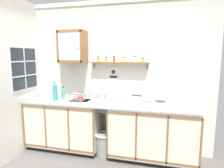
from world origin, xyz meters
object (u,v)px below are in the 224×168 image
object	(u,v)px
bottle_opaque_white_1	(58,91)
trash_bin	(104,144)
warning_sign	(113,74)
dish_rack	(80,99)
bottle_soda_green_0	(63,94)
saucepan	(147,98)
sink	(98,102)
mug	(81,99)
bottle_detergent_teal_2	(55,92)
wall_cabinet	(73,47)
hot_plate_stove	(153,103)

from	to	relation	value
bottle_opaque_white_1	trash_bin	xyz separation A→B (m)	(0.93, -0.14, -0.86)
bottle_opaque_white_1	warning_sign	distance (m)	1.09
dish_rack	warning_sign	size ratio (longest dim) A/B	1.31
dish_rack	bottle_soda_green_0	bearing A→B (deg)	173.23
trash_bin	saucepan	bearing A→B (deg)	11.73
bottle_opaque_white_1	sink	bearing A→B (deg)	-1.18
bottle_opaque_white_1	mug	bearing A→B (deg)	-11.57
bottle_soda_green_0	warning_sign	distance (m)	1.01
sink	bottle_soda_green_0	bearing A→B (deg)	177.38
bottle_detergent_teal_2	trash_bin	world-z (taller)	bottle_detergent_teal_2
wall_cabinet	bottle_opaque_white_1	bearing A→B (deg)	-163.39
sink	warning_sign	size ratio (longest dim) A/B	2.00
wall_cabinet	hot_plate_stove	bearing A→B (deg)	-4.15
mug	warning_sign	distance (m)	0.74
mug	bottle_soda_green_0	bearing A→B (deg)	163.55
mug	wall_cabinet	world-z (taller)	wall_cabinet
saucepan	mug	bearing A→B (deg)	-174.57
bottle_detergent_teal_2	warning_sign	distance (m)	1.10
sink	bottle_detergent_teal_2	distance (m)	0.81
saucepan	mug	world-z (taller)	saucepan
bottle_detergent_teal_2	warning_sign	world-z (taller)	warning_sign
hot_plate_stove	bottle_detergent_teal_2	bearing A→B (deg)	-176.64
trash_bin	warning_sign	bearing A→B (deg)	77.50
saucepan	trash_bin	xyz separation A→B (m)	(-0.70, -0.14, -0.83)
sink	wall_cabinet	bearing A→B (deg)	168.75
sink	warning_sign	distance (m)	0.58
wall_cabinet	dish_rack	bearing A→B (deg)	-34.01
hot_plate_stove	trash_bin	world-z (taller)	hot_plate_stove
saucepan	mug	distance (m)	1.14
bottle_opaque_white_1	trash_bin	size ratio (longest dim) A/B	0.82
bottle_soda_green_0	bottle_opaque_white_1	size ratio (longest dim) A/B	0.71
trash_bin	bottle_soda_green_0	bearing A→B (deg)	169.39
sink	mug	world-z (taller)	sink
dish_rack	warning_sign	bearing A→B (deg)	23.53
bottle_soda_green_0	bottle_detergent_teal_2	size ratio (longest dim) A/B	0.69
hot_plate_stove	warning_sign	bearing A→B (deg)	161.91
bottle_soda_green_0	mug	bearing A→B (deg)	-16.45
saucepan	sink	bearing A→B (deg)	-178.56
hot_plate_stove	dish_rack	world-z (taller)	dish_rack
saucepan	bottle_soda_green_0	xyz separation A→B (m)	(-1.53, 0.01, -0.01)
bottle_soda_green_0	warning_sign	xyz separation A→B (m)	(0.91, 0.20, 0.37)
bottle_soda_green_0	hot_plate_stove	bearing A→B (deg)	-1.26
hot_plate_stove	wall_cabinet	size ratio (longest dim) A/B	0.78
mug	warning_sign	size ratio (longest dim) A/B	0.45
sink	bottle_soda_green_0	distance (m)	0.70
bottle_opaque_white_1	trash_bin	distance (m)	1.28
bottle_soda_green_0	bottle_opaque_white_1	xyz separation A→B (m)	(-0.10, -0.02, 0.05)
wall_cabinet	trash_bin	size ratio (longest dim) A/B	1.46
bottle_detergent_teal_2	warning_sign	xyz separation A→B (m)	(1.00, 0.34, 0.32)
bottle_soda_green_0	bottle_detergent_teal_2	xyz separation A→B (m)	(-0.09, -0.14, 0.05)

